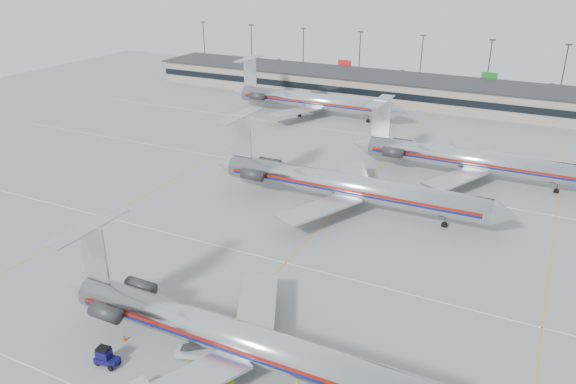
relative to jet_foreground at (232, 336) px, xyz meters
The scene contains 12 objects.
ground 10.49m from the jet_foreground, 113.23° to the left, with size 260.00×260.00×0.00m, color gray.
apron_markings 19.83m from the jet_foreground, 101.60° to the left, with size 160.00×0.15×0.02m, color silver.
terminal 107.21m from the jet_foreground, 92.10° to the left, with size 162.00×17.00×6.25m.
light_mast_row 121.34m from the jet_foreground, 91.86° to the left, with size 163.60×0.40×15.28m.
jet_foreground is the anchor object (origin of this frame).
jet_second_row 38.31m from the jet_foreground, 95.18° to the left, with size 47.92×28.21×12.54m.
jet_third_row 59.76m from the jet_foreground, 78.66° to the left, with size 44.35×27.28×12.13m.
jet_back_row 88.99m from the jet_foreground, 109.27° to the left, with size 45.36×27.90×12.40m.
tug_left 12.29m from the jet_foreground, 153.62° to the right, with size 2.43×1.42×1.88m.
belt_loader 4.46m from the jet_foreground, 169.92° to the right, with size 4.98×2.76×2.55m.
ramp_worker_far 4.29m from the jet_foreground, 60.95° to the right, with size 0.74×0.58×1.53m, color #CAE715.
cone_left 12.24m from the jet_foreground, behind, with size 0.47×0.47×0.64m, color #CF4806.
Camera 1 is at (27.54, -45.05, 36.25)m, focal length 35.00 mm.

